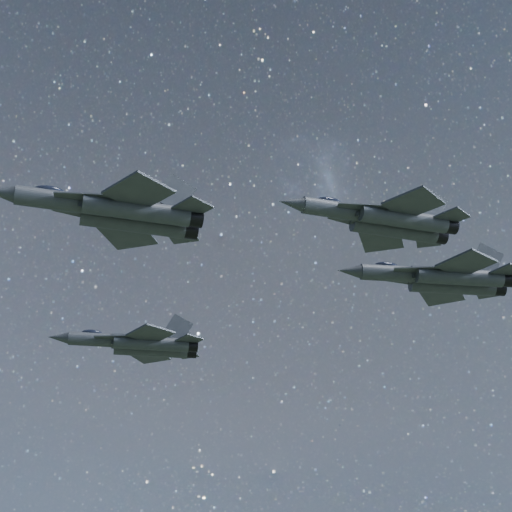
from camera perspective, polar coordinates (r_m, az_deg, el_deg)
name	(u,v)px	position (r m, az deg, el deg)	size (l,w,h in m)	color
jet_lead	(118,211)	(65.04, -10.02, 3.22)	(18.29, 12.70, 4.60)	#2C3037
jet_left	(139,344)	(86.94, -8.50, -6.33)	(16.95, 11.49, 4.26)	#2C3037
jet_right	(385,220)	(65.59, 9.35, 2.63)	(16.00, 11.14, 4.02)	#2C3037
jet_slot	(442,278)	(74.69, 13.34, -1.59)	(17.07, 11.51, 4.30)	#2C3037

